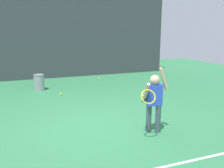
# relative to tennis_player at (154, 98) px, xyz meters

# --- Properties ---
(ground_plane) EXTENTS (20.00, 20.00, 0.00)m
(ground_plane) POSITION_rel_tennis_player_xyz_m (-1.06, 0.84, -0.73)
(ground_plane) COLOR #2D7247
(back_fence_windscreen) EXTENTS (10.43, 0.08, 3.91)m
(back_fence_windscreen) POSITION_rel_tennis_player_xyz_m (-1.06, 6.61, 1.23)
(back_fence_windscreen) COLOR #383D42
(back_fence_windscreen) RESTS_ON ground
(fence_post_2) EXTENTS (0.09, 0.09, 4.06)m
(fence_post_2) POSITION_rel_tennis_player_xyz_m (-1.06, 6.67, 1.30)
(fence_post_2) COLOR slate
(fence_post_2) RESTS_ON ground
(fence_post_3) EXTENTS (0.09, 0.09, 4.06)m
(fence_post_3) POSITION_rel_tennis_player_xyz_m (1.47, 6.67, 1.30)
(fence_post_3) COLOR slate
(fence_post_3) RESTS_ON ground
(fence_post_4) EXTENTS (0.09, 0.09, 4.06)m
(fence_post_4) POSITION_rel_tennis_player_xyz_m (4.01, 6.67, 1.30)
(fence_post_4) COLOR slate
(fence_post_4) RESTS_ON ground
(tennis_player) EXTENTS (0.79, 0.57, 1.35)m
(tennis_player) POSITION_rel_tennis_player_xyz_m (0.00, 0.00, 0.00)
(tennis_player) COLOR #3F4C59
(tennis_player) RESTS_ON ground
(ball_hopper) EXTENTS (0.38, 0.38, 0.56)m
(ball_hopper) POSITION_rel_tennis_player_xyz_m (-1.95, 4.54, -0.44)
(ball_hopper) COLOR gray
(ball_hopper) RESTS_ON ground
(tennis_ball_1) EXTENTS (0.07, 0.07, 0.07)m
(tennis_ball_1) POSITION_rel_tennis_player_xyz_m (-1.35, 3.60, -0.69)
(tennis_ball_1) COLOR #CCE033
(tennis_ball_1) RESTS_ON ground
(tennis_ball_2) EXTENTS (0.07, 0.07, 0.07)m
(tennis_ball_2) POSITION_rel_tennis_player_xyz_m (0.57, 5.59, -0.69)
(tennis_ball_2) COLOR #CCE033
(tennis_ball_2) RESTS_ON ground
(tennis_ball_4) EXTENTS (0.07, 0.07, 0.07)m
(tennis_ball_4) POSITION_rel_tennis_player_xyz_m (1.07, 2.47, -0.69)
(tennis_ball_4) COLOR #CCE033
(tennis_ball_4) RESTS_ON ground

